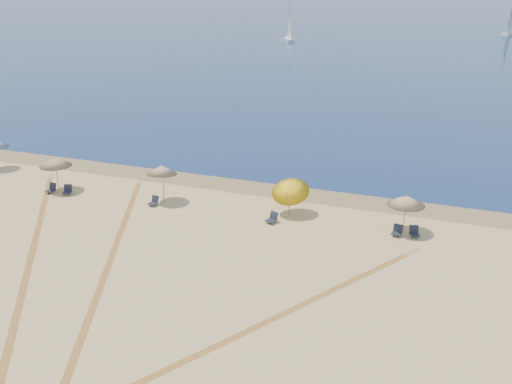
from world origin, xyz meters
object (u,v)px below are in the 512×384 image
at_px(chair_2, 68,190).
at_px(chair_4, 272,218).
at_px(umbrella_3, 290,189).
at_px(chair_5, 397,231).
at_px(sailboat_0, 510,24).
at_px(sailboat_2, 289,29).
at_px(umbrella_1, 55,162).
at_px(chair_1, 52,189).
at_px(chair_3, 154,201).
at_px(umbrella_2, 162,170).
at_px(umbrella_4, 406,200).
at_px(chair_6, 414,232).

distance_m(chair_2, chair_4, 14.10).
distance_m(umbrella_3, chair_4, 2.10).
bearing_deg(chair_5, sailboat_0, 92.20).
bearing_deg(chair_5, sailboat_2, 118.13).
distance_m(umbrella_1, chair_4, 15.15).
distance_m(chair_4, sailboat_0, 120.06).
height_order(chair_1, chair_2, chair_1).
distance_m(umbrella_1, chair_3, 7.46).
bearing_deg(sailboat_0, chair_2, -86.61).
bearing_deg(umbrella_3, umbrella_1, -174.82).
xyz_separation_m(umbrella_1, chair_1, (-0.22, -0.44, -1.74)).
bearing_deg(chair_5, umbrella_3, -178.52).
height_order(umbrella_2, chair_4, umbrella_2).
bearing_deg(chair_1, chair_3, 5.84).
relative_size(umbrella_2, umbrella_4, 1.11).
bearing_deg(umbrella_3, umbrella_2, -174.91).
xyz_separation_m(umbrella_1, chair_4, (15.05, -0.03, -1.74)).
height_order(umbrella_4, chair_5, umbrella_4).
height_order(chair_2, chair_3, chair_2).
relative_size(umbrella_4, chair_5, 3.42).
bearing_deg(umbrella_1, umbrella_2, 5.27).
relative_size(chair_6, sailboat_2, 0.09).
bearing_deg(umbrella_2, chair_2, -171.29).
xyz_separation_m(chair_2, sailboat_2, (-12.35, 91.45, 2.13)).
xyz_separation_m(umbrella_2, chair_2, (-6.56, -1.01, -1.87)).
xyz_separation_m(umbrella_4, chair_5, (-0.28, -0.56, -1.65)).
bearing_deg(chair_6, sailboat_2, 93.13).
distance_m(chair_5, sailboat_0, 118.44).
xyz_separation_m(umbrella_3, chair_5, (6.43, -0.71, -1.41)).
distance_m(umbrella_3, chair_6, 7.49).
bearing_deg(sailboat_2, umbrella_4, -97.37).
bearing_deg(chair_3, chair_4, 12.16).
height_order(umbrella_2, chair_6, umbrella_2).
bearing_deg(chair_4, chair_5, 28.15).
relative_size(umbrella_3, chair_6, 3.43).
xyz_separation_m(umbrella_3, sailboat_0, (18.02, 117.13, 1.05)).
bearing_deg(chair_4, umbrella_2, -163.26).
distance_m(umbrella_4, sailboat_0, 117.83).
bearing_deg(sailboat_0, chair_4, -80.15).
bearing_deg(umbrella_4, umbrella_1, -176.76).
height_order(umbrella_1, chair_6, umbrella_1).
xyz_separation_m(chair_3, chair_6, (15.73, 0.98, 0.00)).
height_order(umbrella_3, chair_6, umbrella_3).
bearing_deg(umbrella_2, umbrella_4, 2.20).
distance_m(umbrella_4, chair_4, 7.61).
distance_m(umbrella_2, chair_1, 8.04).
relative_size(umbrella_4, chair_3, 3.35).
xyz_separation_m(umbrella_1, chair_3, (7.25, -0.07, -1.75)).
height_order(umbrella_1, umbrella_3, umbrella_3).
xyz_separation_m(umbrella_3, chair_4, (-0.60, -1.45, -1.40)).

